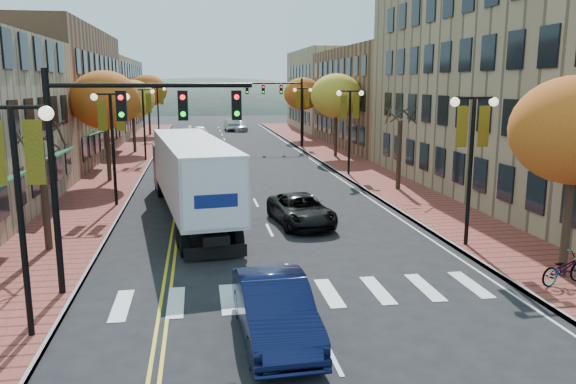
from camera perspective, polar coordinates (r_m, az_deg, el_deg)
name	(u,v)px	position (r m, az deg, el deg)	size (l,w,h in m)	color
ground	(315,321)	(16.18, 2.71, -12.95)	(200.00, 200.00, 0.00)	black
sidewalk_left	(125,164)	(47.78, -16.19, 2.80)	(4.00, 85.00, 0.15)	brown
sidewalk_right	(339,159)	(48.92, 5.25, 3.37)	(4.00, 85.00, 0.15)	brown
building_left_mid	(28,96)	(52.35, -24.87, 8.87)	(12.00, 24.00, 11.00)	brown
building_left_far	(86,97)	(76.75, -19.84, 9.05)	(12.00, 26.00, 9.50)	#9E8966
building_right_near	(570,67)	(37.34, 26.73, 11.32)	(15.00, 28.00, 15.00)	#997F5B
building_right_mid	(406,98)	(60.46, 11.94, 9.33)	(15.00, 24.00, 10.00)	brown
building_right_far	(350,90)	(81.38, 6.34, 10.24)	(15.00, 20.00, 11.00)	#9E8966
tree_left_a	(45,197)	(23.63, -23.47, -0.43)	(0.28, 0.28, 4.20)	#382619
tree_left_b	(105,100)	(38.93, -18.10, 8.85)	(4.48, 4.48, 7.21)	#382619
tree_left_c	(132,99)	(54.80, -15.53, 9.07)	(4.16, 4.16, 6.69)	#382619
tree_left_d	(148,91)	(72.71, -14.02, 9.97)	(4.61, 4.61, 7.42)	#382619
tree_right_a	(576,131)	(20.48, 27.20, 5.57)	(4.16, 4.16, 6.69)	#382619
tree_right_b	(399,155)	(34.91, 11.21, 3.72)	(0.28, 0.28, 4.20)	#382619
tree_right_c	(336,96)	(49.96, 4.93, 9.72)	(4.48, 4.48, 7.21)	#382619
tree_right_d	(303,94)	(65.59, 1.50, 9.93)	(4.35, 4.35, 7.00)	#382619
lamp_left_a	(17,177)	(15.29, -25.82, 1.34)	(1.96, 0.36, 6.05)	black
lamp_left_b	(112,127)	(30.86, -17.45, 6.30)	(1.96, 0.36, 6.05)	black
lamp_left_c	(143,110)	(48.71, -14.48, 8.02)	(1.96, 0.36, 6.05)	black
lamp_left_d	(158,103)	(66.65, -13.09, 8.81)	(1.96, 0.36, 6.05)	black
lamp_right_a	(472,142)	(23.15, 18.18, 4.84)	(1.96, 0.36, 6.05)	black
lamp_right_b	(350,116)	(39.95, 6.29, 7.71)	(1.96, 0.36, 6.05)	black
lamp_right_c	(303,105)	(57.49, 1.49, 8.78)	(1.96, 0.36, 6.05)	black
traffic_mast_near	(117,139)	(17.70, -16.95, 5.20)	(6.10, 0.35, 7.00)	black
traffic_mast_far	(283,99)	(57.13, -0.53, 9.40)	(6.10, 0.34, 7.00)	black
semi_truck	(189,171)	(27.99, -10.01, 2.14)	(4.66, 16.09, 3.97)	black
navy_sedan	(275,309)	(14.83, -1.36, -11.81)	(1.74, 5.00, 1.65)	#0D1337
black_suv	(301,210)	(26.37, 1.33, -1.82)	(2.34, 5.07, 1.41)	black
car_far_white	(200,133)	(66.95, -8.93, 5.98)	(1.91, 4.75, 1.62)	silver
car_far_silver	(239,126)	(77.95, -4.96, 6.66)	(1.83, 4.50, 1.31)	#B7B6BF
car_far_oncoming	(232,125)	(78.99, -5.75, 6.81)	(1.70, 4.88, 1.61)	#B0B0B8
bicycle	(564,269)	(20.40, 26.22, -7.01)	(0.67, 1.93, 1.01)	gray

